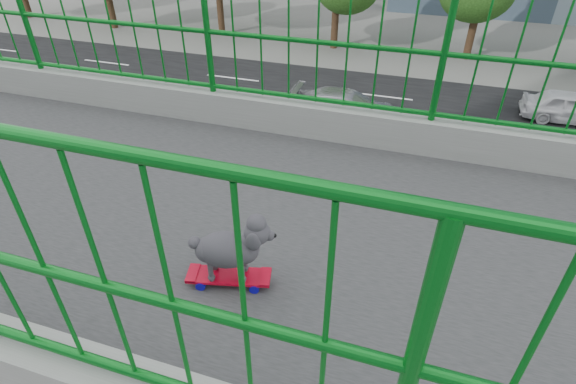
# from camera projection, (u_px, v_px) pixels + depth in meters

# --- Properties ---
(road) EXTENTS (18.00, 90.00, 0.02)m
(road) POSITION_uv_depth(u_px,v_px,m) (360.00, 156.00, 17.46)
(road) COLOR black
(road) RESTS_ON ground
(footbridge) EXTENTS (3.00, 24.00, 7.00)m
(footbridge) POSITION_uv_depth(u_px,v_px,m) (172.00, 347.00, 4.35)
(footbridge) COLOR #2D2D2F
(footbridge) RESTS_ON ground
(railing) EXTENTS (3.00, 24.00, 1.42)m
(railing) POSITION_uv_depth(u_px,v_px,m) (130.00, 176.00, 3.20)
(railing) COLOR gray
(railing) RESTS_ON footbridge
(skateboard) EXTENTS (0.25, 0.51, 0.07)m
(skateboard) POSITION_uv_depth(u_px,v_px,m) (229.00, 277.00, 2.62)
(skateboard) COLOR red
(skateboard) RESTS_ON footbridge
(poodle) EXTENTS (0.27, 0.48, 0.41)m
(poodle) POSITION_uv_depth(u_px,v_px,m) (230.00, 247.00, 2.48)
(poodle) COLOR #28252A
(poodle) RESTS_ON skateboard
(car_0) EXTENTS (1.77, 4.41, 1.50)m
(car_0) POSITION_uv_depth(u_px,v_px,m) (303.00, 260.00, 11.68)
(car_0) COLOR silver
(car_0) RESTS_ON ground
(car_2) EXTENTS (2.59, 5.61, 1.56)m
(car_2) POSITION_uv_depth(u_px,v_px,m) (106.00, 107.00, 19.28)
(car_2) COLOR black
(car_2) RESTS_ON ground
(car_3) EXTENTS (2.01, 4.95, 1.44)m
(car_3) POSITION_uv_depth(u_px,v_px,m) (347.00, 108.00, 19.34)
(car_3) COLOR #A5A5AB
(car_3) RESTS_ON ground
(car_4) EXTENTS (1.58, 3.93, 1.34)m
(car_4) POSITION_uv_depth(u_px,v_px,m) (570.00, 107.00, 19.56)
(car_4) COLOR silver
(car_4) RESTS_ON ground
(car_5) EXTENTS (1.69, 4.84, 1.60)m
(car_5) POSITION_uv_depth(u_px,v_px,m) (465.00, 295.00, 10.66)
(car_5) COLOR silver
(car_5) RESTS_ON ground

